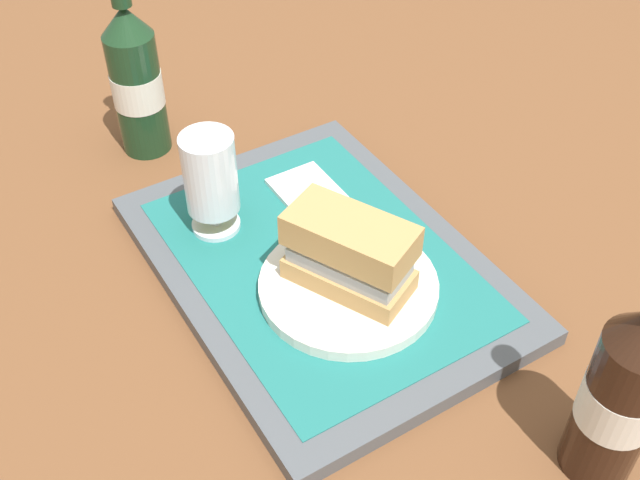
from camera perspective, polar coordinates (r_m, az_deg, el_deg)
ground_plane at (r=0.88m, az=-0.00°, el=-2.39°), size 3.00×3.00×0.00m
tray at (r=0.87m, az=-0.00°, el=-1.93°), size 0.44×0.32×0.02m
placemat at (r=0.86m, az=-0.00°, el=-1.43°), size 0.38×0.27×0.00m
plate at (r=0.82m, az=1.90°, el=-3.51°), size 0.19×0.19×0.01m
sandwich at (r=0.79m, az=1.77°, el=-0.91°), size 0.14×0.11×0.08m
beer_glass at (r=0.86m, az=-8.02°, el=4.52°), size 0.06×0.06×0.12m
napkin_folded at (r=0.94m, az=-0.89°, el=3.58°), size 0.09×0.07×0.01m
beer_bottle at (r=1.03m, az=-13.34°, el=11.41°), size 0.07×0.07×0.27m
second_bottle at (r=0.69m, az=21.35°, el=-10.29°), size 0.07×0.07×0.27m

